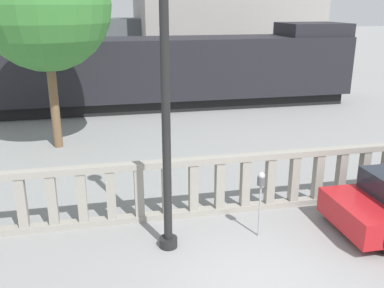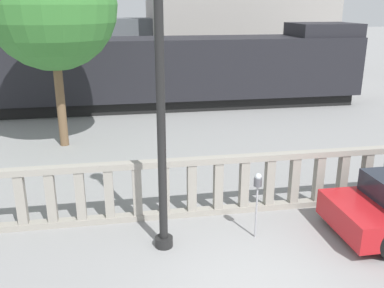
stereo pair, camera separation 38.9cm
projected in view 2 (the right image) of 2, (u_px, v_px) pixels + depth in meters
The scene contains 6 objects.
balustrade at pixel (218, 185), 9.86m from camera, with size 13.08×0.24×1.40m.
lamppost at pixel (160, 89), 7.69m from camera, with size 0.39×0.39×5.79m.
parking_meter at pixel (258, 186), 8.67m from camera, with size 0.17×0.17×1.45m.
train_near at pixel (71, 74), 19.13m from camera, with size 27.27×2.90×3.81m.
train_far at pixel (150, 45), 29.13m from camera, with size 24.29×2.61×4.36m.
tree_left at pixel (51, 5), 13.46m from camera, with size 4.14×4.14×6.73m.
Camera 2 is at (-2.16, -5.80, 4.70)m, focal length 40.00 mm.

